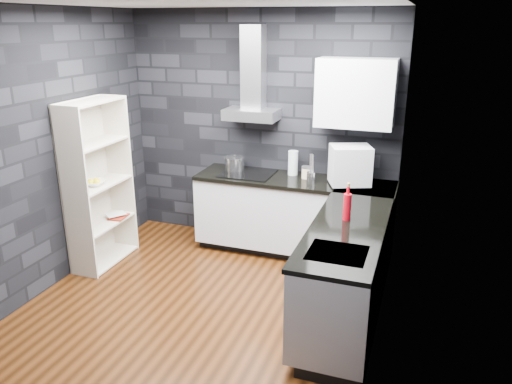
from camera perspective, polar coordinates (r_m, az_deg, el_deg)
The scene contains 28 objects.
ground at distance 4.95m, azimuth -5.69°, elevation -12.20°, with size 3.20×3.20×0.00m, color #3C1D0A.
ceiling at distance 4.25m, azimuth -6.94°, elevation 20.81°, with size 3.20×3.20×0.00m, color silver.
wall_back at distance 5.87m, azimuth 0.59°, elevation 7.12°, with size 3.20×0.05×2.70m, color black.
wall_front at distance 3.11m, azimuth -19.19°, elevation -4.90°, with size 3.20×0.05×2.70m, color black.
wall_left at distance 5.30m, azimuth -22.38°, elevation 4.39°, with size 0.05×3.20×2.70m, color black.
wall_right at distance 4.01m, azimuth 15.24°, elevation 0.81°, with size 0.05×3.20×2.70m, color black.
toekick_back at distance 5.89m, azimuth 4.28°, elevation -6.27°, with size 2.18×0.50×0.10m, color black.
toekick_right at distance 4.67m, azimuth 10.38°, elevation -13.76°, with size 0.50×1.78×0.10m, color black.
counter_back_cab at distance 5.68m, azimuth 4.28°, elevation -2.50°, with size 2.20×0.60×0.76m, color silver.
counter_right_cab at distance 4.46m, azimuth 10.19°, elevation -9.03°, with size 0.60×1.80×0.76m, color silver.
counter_back_top at distance 5.54m, azimuth 4.35°, elevation 1.31°, with size 2.20×0.62×0.04m, color black.
counter_right_top at distance 4.30m, azimuth 10.37°, elevation -4.29°, with size 0.62×1.80×0.04m, color black.
counter_corner_top at distance 5.41m, azimuth 12.58°, elevation 0.47°, with size 0.62×0.62×0.04m, color black.
hood_body at distance 5.67m, azimuth -0.53°, elevation 8.85°, with size 0.60×0.34×0.12m, color #B0B0B5.
hood_chimney at distance 5.67m, azimuth -0.30°, elevation 14.05°, with size 0.24×0.20×0.90m, color #B0B0B5.
upper_cabinet at distance 5.34m, azimuth 11.34°, elevation 11.02°, with size 0.80×0.35×0.70m, color silver.
cooktop at distance 5.70m, azimuth -0.96°, elevation 2.15°, with size 0.58×0.50×0.01m, color black.
sink_rim at distance 3.84m, azimuth 9.28°, elevation -6.92°, with size 0.44×0.40×0.01m, color #B0B0B5.
pot at distance 5.82m, azimuth -2.46°, elevation 3.24°, with size 0.23×0.23×0.13m, color #B7B7BC.
glass_vase at distance 5.65m, azimuth 4.25°, elevation 3.33°, with size 0.11×0.11×0.28m, color silver.
storage_jar at distance 5.55m, azimuth 5.75°, elevation 2.17°, with size 0.10×0.10×0.12m, color #CDAF8B.
utensil_crock at distance 5.40m, azimuth 6.29°, elevation 1.67°, with size 0.09×0.09×0.12m, color #B7B7BC.
appliance_garage at distance 5.32m, azimuth 10.70°, elevation 3.05°, with size 0.41×0.32×0.41m, color silver.
red_bottle at distance 4.41m, azimuth 10.37°, elevation -1.70°, with size 0.07×0.07×0.24m, color #A10612.
bookshelf at distance 5.59m, azimuth -17.55°, elevation 0.84°, with size 0.34×0.80×1.80m, color beige.
fruit_bowl at distance 5.53m, azimuth -17.98°, elevation 1.00°, with size 0.22×0.22×0.06m, color white.
book_red at distance 5.83m, azimuth -16.24°, elevation -1.72°, with size 0.17×0.02×0.23m, color maroon.
book_second at distance 5.85m, azimuth -16.07°, elevation -1.39°, with size 0.15×0.02×0.21m, color #B2B2B2.
Camera 1 is at (1.85, -3.82, 2.55)m, focal length 35.00 mm.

